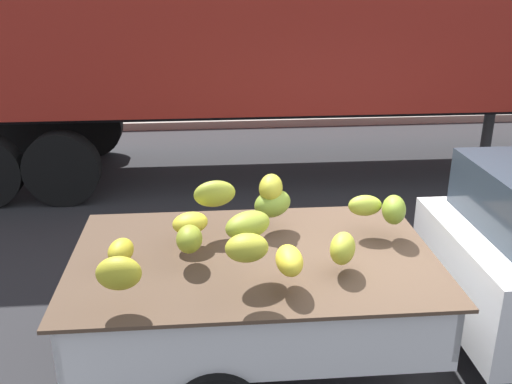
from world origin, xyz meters
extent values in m
plane|color=#28282B|center=(0.00, 0.00, 0.00)|extent=(220.00, 220.00, 0.00)
cube|color=gray|center=(0.00, 8.20, 0.08)|extent=(80.00, 0.80, 0.16)
cube|color=white|center=(-1.39, -0.20, 0.58)|extent=(2.79, 1.76, 0.08)
cube|color=white|center=(-1.38, 0.64, 0.84)|extent=(2.78, 0.07, 0.44)
cube|color=white|center=(-1.40, -1.04, 0.84)|extent=(2.78, 0.07, 0.44)
cube|color=white|center=(-0.03, -0.21, 0.84)|extent=(0.06, 1.74, 0.44)
cube|color=white|center=(-2.75, -0.19, 0.84)|extent=(0.06, 1.74, 0.44)
cube|color=#B21914|center=(-1.38, 0.67, 0.80)|extent=(2.67, 0.03, 0.07)
cube|color=brown|center=(-1.39, -0.20, 1.07)|extent=(2.91, 1.88, 0.03)
ellipsoid|color=gold|center=(-2.42, -0.27, 1.20)|extent=(0.23, 0.32, 0.17)
ellipsoid|color=gold|center=(-0.75, -0.54, 1.28)|extent=(0.29, 0.37, 0.23)
ellipsoid|color=olive|center=(-0.19, -0.01, 1.35)|extent=(0.27, 0.35, 0.24)
ellipsoid|color=gold|center=(-1.19, 0.28, 1.47)|extent=(0.27, 0.36, 0.24)
ellipsoid|color=olive|center=(-1.89, -0.31, 1.30)|extent=(0.21, 0.31, 0.20)
ellipsoid|color=#9BAB32|center=(-0.41, 0.09, 1.35)|extent=(0.29, 0.18, 0.18)
ellipsoid|color=gold|center=(-1.89, 0.00, 1.29)|extent=(0.38, 0.36, 0.17)
ellipsoid|color=gold|center=(-1.49, -0.87, 1.49)|extent=(0.32, 0.27, 0.19)
ellipsoid|color=gold|center=(-2.34, -0.91, 1.36)|extent=(0.33, 0.25, 0.23)
ellipsoid|color=olive|center=(-1.18, 0.25, 1.34)|extent=(0.44, 0.43, 0.23)
ellipsoid|color=#A0AB30|center=(-1.68, 0.23, 1.45)|extent=(0.39, 0.26, 0.23)
ellipsoid|color=olive|center=(-1.46, -0.53, 1.50)|extent=(0.45, 0.42, 0.19)
ellipsoid|color=yellow|center=(-1.18, -0.74, 1.31)|extent=(0.20, 0.36, 0.18)
cylinder|color=black|center=(1.32, 0.61, 0.32)|extent=(0.64, 0.21, 0.64)
cylinder|color=black|center=(-1.71, 0.64, 0.32)|extent=(0.64, 0.21, 0.64)
cube|color=maroon|center=(-0.18, 4.94, 2.60)|extent=(12.02, 2.60, 2.70)
cube|color=black|center=(-0.18, 4.94, 1.10)|extent=(11.04, 0.49, 0.30)
cylinder|color=black|center=(-3.77, 6.16, 0.54)|extent=(1.08, 0.31, 1.08)
cylinder|color=black|center=(-3.79, 3.76, 0.54)|extent=(1.08, 0.31, 1.08)
cylinder|color=black|center=(-4.85, 6.17, 0.54)|extent=(1.08, 0.31, 1.08)
cylinder|color=#38383A|center=(3.12, 4.91, 0.62)|extent=(0.18, 0.18, 1.25)
camera|label=1|loc=(-1.75, -4.31, 3.23)|focal=40.55mm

